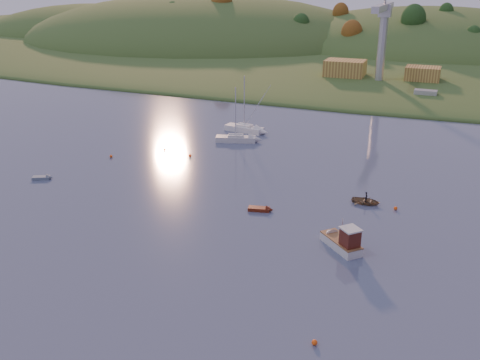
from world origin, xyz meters
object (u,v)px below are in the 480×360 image
at_px(grey_dinghy, 45,178).
at_px(red_tender, 264,209).
at_px(sailboat_near, 236,138).
at_px(canoe, 366,201).
at_px(fishing_boat, 339,239).
at_px(sailboat_far, 244,128).

bearing_deg(grey_dinghy, red_tender, -24.51).
xyz_separation_m(sailboat_near, red_tender, (15.54, -28.20, -0.45)).
relative_size(sailboat_near, grey_dinghy, 3.21).
relative_size(canoe, red_tender, 1.10).
height_order(red_tender, grey_dinghy, red_tender).
bearing_deg(grey_dinghy, sailboat_near, 29.70).
distance_m(fishing_boat, grey_dinghy, 46.89).
xyz_separation_m(sailboat_far, grey_dinghy, (-18.67, -36.50, -0.50)).
bearing_deg(sailboat_far, canoe, -34.49).
bearing_deg(fishing_boat, red_tender, 15.36).
bearing_deg(sailboat_near, fishing_boat, -69.48).
relative_size(fishing_boat, sailboat_near, 0.60).
bearing_deg(canoe, fishing_boat, 178.61).
distance_m(sailboat_near, sailboat_far, 7.18).
relative_size(sailboat_near, canoe, 2.67).
bearing_deg(sailboat_far, sailboat_near, -72.07).
bearing_deg(canoe, red_tender, 123.78).
relative_size(fishing_boat, grey_dinghy, 1.94).
bearing_deg(red_tender, canoe, 19.36).
xyz_separation_m(fishing_boat, sailboat_far, (-27.95, 41.53, -0.22)).
relative_size(fishing_boat, sailboat_far, 0.56).
bearing_deg(red_tender, sailboat_near, 106.60).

